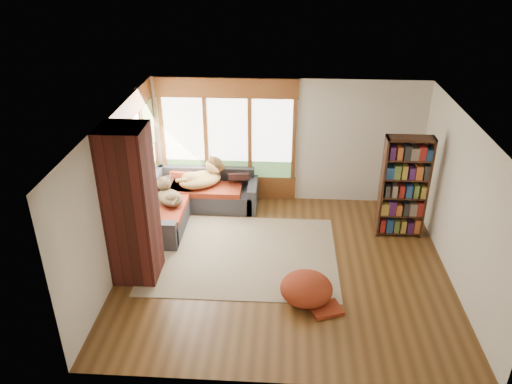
% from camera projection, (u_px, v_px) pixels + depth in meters
% --- Properties ---
extents(floor, '(5.50, 5.50, 0.00)m').
position_uv_depth(floor, '(283.00, 267.00, 8.53)').
color(floor, '#4C2F15').
rests_on(floor, ground).
extents(ceiling, '(5.50, 5.50, 0.00)m').
position_uv_depth(ceiling, '(288.00, 122.00, 7.33)').
color(ceiling, white).
extents(wall_back, '(5.50, 0.04, 2.60)m').
position_uv_depth(wall_back, '(287.00, 142.00, 10.14)').
color(wall_back, silver).
rests_on(wall_back, ground).
extents(wall_front, '(5.50, 0.04, 2.60)m').
position_uv_depth(wall_front, '(283.00, 303.00, 5.71)').
color(wall_front, silver).
rests_on(wall_front, ground).
extents(wall_left, '(0.04, 5.00, 2.60)m').
position_uv_depth(wall_left, '(116.00, 195.00, 8.08)').
color(wall_left, silver).
rests_on(wall_left, ground).
extents(wall_right, '(0.04, 5.00, 2.60)m').
position_uv_depth(wall_right, '(462.00, 205.00, 7.78)').
color(wall_right, silver).
rests_on(wall_right, ground).
extents(windows_back, '(2.82, 0.10, 1.90)m').
position_uv_depth(windows_back, '(228.00, 139.00, 10.16)').
color(windows_back, brown).
rests_on(windows_back, wall_back).
extents(windows_left, '(0.10, 2.62, 1.90)m').
position_uv_depth(windows_left, '(137.00, 162.00, 9.12)').
color(windows_left, brown).
rests_on(windows_left, wall_left).
extents(roller_blind, '(0.03, 0.72, 0.90)m').
position_uv_depth(roller_blind, '(148.00, 126.00, 9.67)').
color(roller_blind, '#82975B').
rests_on(roller_blind, wall_left).
extents(brick_chimney, '(0.70, 0.70, 2.60)m').
position_uv_depth(brick_chimney, '(131.00, 206.00, 7.75)').
color(brick_chimney, '#471914').
rests_on(brick_chimney, ground).
extents(sectional_sofa, '(2.20, 2.20, 0.80)m').
position_uv_depth(sectional_sofa, '(187.00, 201.00, 10.00)').
color(sectional_sofa, '#2B2B30').
rests_on(sectional_sofa, ground).
extents(area_rug, '(3.34, 2.56, 0.01)m').
position_uv_depth(area_rug, '(242.00, 254.00, 8.85)').
color(area_rug, beige).
rests_on(area_rug, ground).
extents(bookshelf, '(0.84, 0.28, 1.95)m').
position_uv_depth(bookshelf, '(404.00, 188.00, 9.02)').
color(bookshelf, '#3C2014').
rests_on(bookshelf, ground).
extents(pouf, '(1.07, 1.07, 0.44)m').
position_uv_depth(pouf, '(306.00, 288.00, 7.65)').
color(pouf, maroon).
rests_on(pouf, area_rug).
extents(dog_tan, '(1.04, 0.94, 0.51)m').
position_uv_depth(dog_tan, '(203.00, 172.00, 10.03)').
color(dog_tan, olive).
rests_on(dog_tan, sectional_sofa).
extents(dog_brindle, '(0.74, 0.80, 0.39)m').
position_uv_depth(dog_brindle, '(168.00, 191.00, 9.44)').
color(dog_brindle, '#302316').
rests_on(dog_brindle, sectional_sofa).
extents(throw_pillows, '(1.98, 1.68, 0.45)m').
position_uv_depth(throw_pillows, '(189.00, 177.00, 9.92)').
color(throw_pillows, black).
rests_on(throw_pillows, sectional_sofa).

